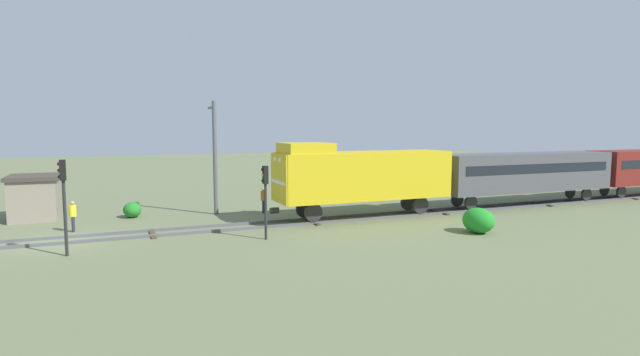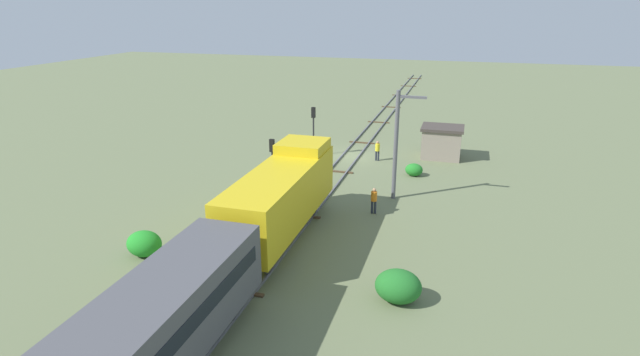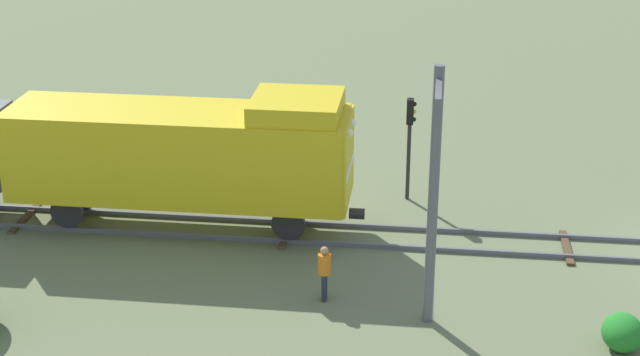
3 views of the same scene
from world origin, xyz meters
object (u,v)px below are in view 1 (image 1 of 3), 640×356
Objects in this scene: locomotive at (361,174)px; worker_near_track at (73,214)px; passenger_car_leading at (525,171)px; worker_by_signal at (264,198)px; traffic_signal_near at (63,190)px; traffic_signal_mid at (265,188)px; relay_hut at (35,197)px; catenary_mast at (215,154)px.

locomotive reaches higher than worker_near_track.
passenger_car_leading reaches higher than worker_by_signal.
locomotive reaches higher than traffic_signal_near.
traffic_signal_mid is 1.07× the size of relay_hut.
traffic_signal_mid is at bearing 88.74° from traffic_signal_near.
locomotive is at bearing 115.46° from traffic_signal_mid.
catenary_mast is at bearing 50.10° from worker_by_signal.
relay_hut is (-3.30, -13.66, 0.40)m from worker_by_signal.
locomotive is 7.91m from traffic_signal_mid.
worker_by_signal is 4.28m from catenary_mast.
catenary_mast reaches higher than worker_near_track.
worker_near_track is at bearing -179.06° from traffic_signal_near.
passenger_car_leading is at bearing 76.67° from catenary_mast.
traffic_signal_near is 9.08m from traffic_signal_mid.
traffic_signal_near is 0.58× the size of catenary_mast.
catenary_mast reaches higher than worker_by_signal.
catenary_mast is (-2.67, 8.26, 2.93)m from worker_near_track.
locomotive is 20.21m from relay_hut.
traffic_signal_near is at bearing -78.83° from locomotive.
traffic_signal_mid is at bearing -64.54° from locomotive.
passenger_car_leading is 18.92m from worker_by_signal.
traffic_signal_mid is at bearing 6.09° from catenary_mast.
traffic_signal_near is (3.20, -29.54, 0.44)m from passenger_car_leading.
locomotive is 6.80m from worker_by_signal.
locomotive is 2.72× the size of traffic_signal_near.
worker_by_signal is (-7.40, 11.16, -1.96)m from traffic_signal_near.
locomotive is 1.58× the size of catenary_mast.
traffic_signal_near is 11.10m from relay_hut.
passenger_car_leading reaches higher than traffic_signal_mid.
traffic_signal_mid is 10.96m from worker_near_track.
traffic_signal_near is 13.53m from worker_by_signal.
traffic_signal_mid is at bearing 140.86° from worker_by_signal.
catenary_mast is (-5.07, -8.04, 1.15)m from locomotive.
traffic_signal_near is at bearing 99.80° from worker_by_signal.
locomotive is at bearing 68.16° from relay_hut.
relay_hut is at bearing -103.17° from passenger_car_leading.
locomotive is 13.34m from passenger_car_leading.
relay_hut is at bearing -166.81° from traffic_signal_near.
relay_hut is at bearing 109.01° from worker_near_track.
locomotive is 16.57m from worker_near_track.
locomotive is 3.31× the size of relay_hut.
relay_hut is (-2.43, -10.67, -2.53)m from catenary_mast.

